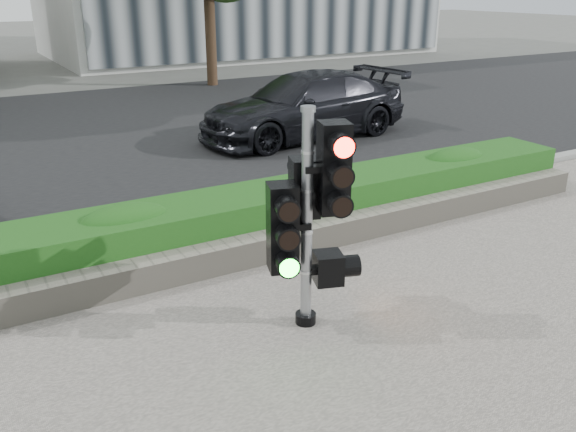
{
  "coord_description": "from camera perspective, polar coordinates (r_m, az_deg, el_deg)",
  "views": [
    {
      "loc": [
        -2.9,
        -4.35,
        3.32
      ],
      "look_at": [
        -0.05,
        0.6,
        1.13
      ],
      "focal_mm": 38.0,
      "sensor_mm": 36.0,
      "label": 1
    }
  ],
  "objects": [
    {
      "name": "ground",
      "position": [
        6.19,
        3.27,
        -11.47
      ],
      "size": [
        120.0,
        120.0,
        0.0
      ],
      "primitive_type": "plane",
      "color": "#51514C",
      "rests_on": "ground"
    },
    {
      "name": "road",
      "position": [
        15.01,
        -18.17,
        7.17
      ],
      "size": [
        60.0,
        13.0,
        0.02
      ],
      "primitive_type": "cube",
      "color": "black",
      "rests_on": "ground"
    },
    {
      "name": "curb",
      "position": [
        8.68,
        -8.12,
        -1.32
      ],
      "size": [
        60.0,
        0.25,
        0.12
      ],
      "primitive_type": "cube",
      "color": "gray",
      "rests_on": "ground"
    },
    {
      "name": "stone_wall",
      "position": [
        7.56,
        -4.57,
        -3.46
      ],
      "size": [
        12.0,
        0.32,
        0.34
      ],
      "primitive_type": "cube",
      "color": "gray",
      "rests_on": "sidewalk"
    },
    {
      "name": "hedge",
      "position": [
        8.04,
        -6.61,
        -0.69
      ],
      "size": [
        12.0,
        1.0,
        0.68
      ],
      "primitive_type": "cube",
      "color": "#348027",
      "rests_on": "sidewalk"
    },
    {
      "name": "traffic_signal",
      "position": [
        5.91,
        1.99,
        0.69
      ],
      "size": [
        0.83,
        0.68,
        2.25
      ],
      "rotation": [
        0.0,
        0.0,
        -0.32
      ],
      "color": "black",
      "rests_on": "sidewalk"
    },
    {
      "name": "car_dark",
      "position": [
        13.94,
        1.51,
        10.29
      ],
      "size": [
        5.13,
        2.44,
        1.44
      ],
      "primitive_type": "imported",
      "rotation": [
        0.0,
        0.0,
        -1.49
      ],
      "color": "black",
      "rests_on": "road"
    }
  ]
}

